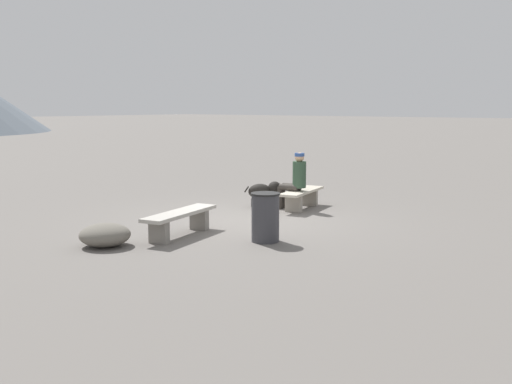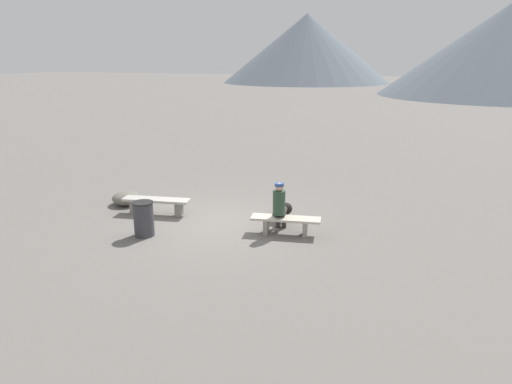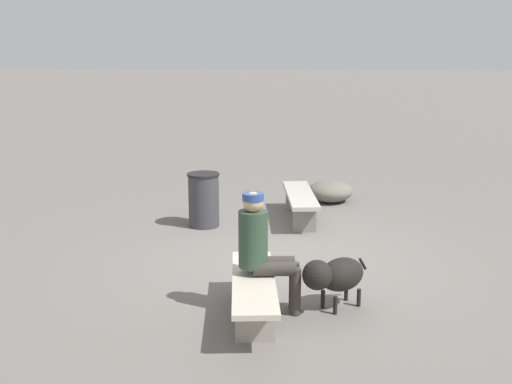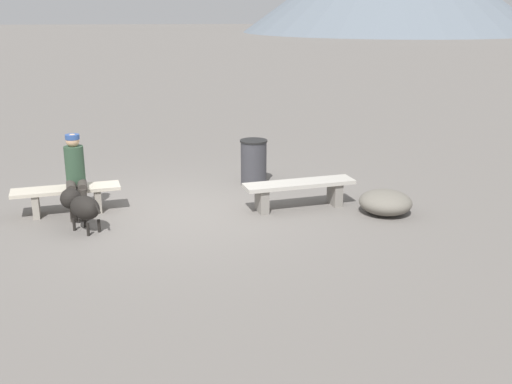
{
  "view_description": "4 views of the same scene",
  "coord_description": "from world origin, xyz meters",
  "px_view_note": "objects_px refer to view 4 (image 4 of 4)",
  "views": [
    {
      "loc": [
        -9.33,
        -7.56,
        2.33
      ],
      "look_at": [
        1.31,
        0.75,
        0.37
      ],
      "focal_mm": 42.06,
      "sensor_mm": 36.0,
      "label": 1
    },
    {
      "loc": [
        5.1,
        -10.23,
        4.13
      ],
      "look_at": [
        0.53,
        1.29,
        0.54
      ],
      "focal_mm": 32.6,
      "sensor_mm": 36.0,
      "label": 2
    },
    {
      "loc": [
        7.25,
        0.8,
        2.62
      ],
      "look_at": [
        -0.65,
        -0.53,
        0.73
      ],
      "focal_mm": 40.69,
      "sensor_mm": 36.0,
      "label": 3
    },
    {
      "loc": [
        -0.18,
        9.39,
        3.2
      ],
      "look_at": [
        -1.08,
        0.8,
        0.55
      ],
      "focal_mm": 42.7,
      "sensor_mm": 36.0,
      "label": 4
    }
  ],
  "objects_px": {
    "trash_bin": "(254,162)",
    "boulder": "(385,202)",
    "dog": "(81,205)",
    "bench_left": "(299,189)",
    "bench_right": "(67,195)",
    "seated_person": "(75,171)"
  },
  "relations": [
    {
      "from": "bench_right",
      "to": "dog",
      "type": "xyz_separation_m",
      "value": [
        -0.36,
        0.79,
        0.08
      ]
    },
    {
      "from": "boulder",
      "to": "trash_bin",
      "type": "bearing_deg",
      "value": -44.34
    },
    {
      "from": "dog",
      "to": "bench_left",
      "type": "bearing_deg",
      "value": -123.51
    },
    {
      "from": "bench_right",
      "to": "boulder",
      "type": "distance_m",
      "value": 5.1
    },
    {
      "from": "seated_person",
      "to": "bench_right",
      "type": "bearing_deg",
      "value": -30.34
    },
    {
      "from": "bench_left",
      "to": "dog",
      "type": "height_order",
      "value": "dog"
    },
    {
      "from": "bench_left",
      "to": "dog",
      "type": "distance_m",
      "value": 3.45
    },
    {
      "from": "bench_left",
      "to": "dog",
      "type": "relative_size",
      "value": 2.66
    },
    {
      "from": "bench_left",
      "to": "bench_right",
      "type": "bearing_deg",
      "value": -13.27
    },
    {
      "from": "bench_right",
      "to": "dog",
      "type": "distance_m",
      "value": 0.87
    },
    {
      "from": "trash_bin",
      "to": "boulder",
      "type": "xyz_separation_m",
      "value": [
        -1.93,
        1.88,
        -0.23
      ]
    },
    {
      "from": "bench_right",
      "to": "boulder",
      "type": "xyz_separation_m",
      "value": [
        -5.06,
        0.55,
        -0.12
      ]
    },
    {
      "from": "boulder",
      "to": "bench_right",
      "type": "bearing_deg",
      "value": -6.19
    },
    {
      "from": "bench_left",
      "to": "trash_bin",
      "type": "relative_size",
      "value": 2.24
    },
    {
      "from": "dog",
      "to": "boulder",
      "type": "relative_size",
      "value": 0.84
    },
    {
      "from": "bench_right",
      "to": "trash_bin",
      "type": "height_order",
      "value": "trash_bin"
    },
    {
      "from": "dog",
      "to": "boulder",
      "type": "bearing_deg",
      "value": -131.8
    },
    {
      "from": "bench_right",
      "to": "bench_left",
      "type": "bearing_deg",
      "value": 166.73
    },
    {
      "from": "bench_right",
      "to": "boulder",
      "type": "height_order",
      "value": "bench_right"
    },
    {
      "from": "bench_left",
      "to": "boulder",
      "type": "distance_m",
      "value": 1.4
    },
    {
      "from": "seated_person",
      "to": "bench_left",
      "type": "bearing_deg",
      "value": 167.74
    },
    {
      "from": "dog",
      "to": "trash_bin",
      "type": "bearing_deg",
      "value": -97.33
    }
  ]
}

